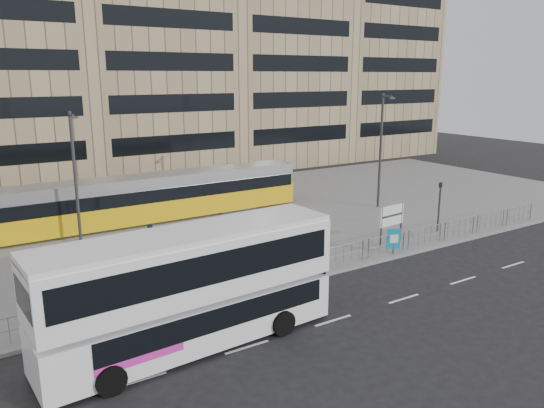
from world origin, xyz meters
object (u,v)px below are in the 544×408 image
double_decker_bus (191,286)px  pedestrian (152,239)px  station_sign (392,217)px  lamp_post_west (75,173)px  tram (116,202)px  traffic_light_east (440,200)px  traffic_light_west (65,272)px  lamp_post_east (381,146)px  ad_panel (394,239)px

double_decker_bus → pedestrian: double_decker_bus is taller
station_sign → lamp_post_west: lamp_post_west is taller
tram → traffic_light_east: size_ratio=8.43×
traffic_light_west → lamp_post_west: 10.40m
double_decker_bus → pedestrian: bearing=74.3°
tram → lamp_post_west: bearing=-137.9°
tram → pedestrian: 6.61m
traffic_light_west → lamp_post_west: bearing=71.0°
pedestrian → traffic_light_west: traffic_light_west is taller
traffic_light_west → lamp_post_east: size_ratio=0.38×
double_decker_bus → lamp_post_west: lamp_post_west is taller
tram → double_decker_bus: bearing=-98.4°
double_decker_bus → ad_panel: size_ratio=7.88×
station_sign → ad_panel: (-1.17, -1.38, -0.75)m
double_decker_bus → traffic_light_west: bearing=124.1°
double_decker_bus → traffic_light_east: double_decker_bus is taller
tram → ad_panel: 17.52m
ad_panel → lamp_post_west: (-13.94, 10.92, 3.34)m
double_decker_bus → tram: bearing=78.8°
pedestrian → traffic_light_west: size_ratio=0.54×
lamp_post_east → traffic_light_west: bearing=-163.1°
station_sign → traffic_light_east: 4.29m
tram → lamp_post_west: size_ratio=3.45×
lamp_post_west → tram: bearing=42.7°
traffic_light_east → traffic_light_west: bearing=-176.4°
pedestrian → double_decker_bus: bearing=-170.2°
station_sign → lamp_post_east: bearing=44.8°
traffic_light_west → traffic_light_east: size_ratio=1.00×
traffic_light_west → traffic_light_east: same height
tram → lamp_post_east: (17.81, -5.34, 2.94)m
traffic_light_west → lamp_post_east: (23.47, 7.11, 2.51)m
double_decker_bus → traffic_light_west: 5.53m
tram → traffic_light_east: (16.48, -11.99, 0.43)m
double_decker_bus → tram: (2.30, 16.84, -0.66)m
lamp_post_east → tram: bearing=163.3°
double_decker_bus → traffic_light_west: size_ratio=3.55×
traffic_light_west → lamp_post_west: size_ratio=0.41×
tram → traffic_light_west: size_ratio=8.43×
station_sign → lamp_post_west: size_ratio=0.30×
traffic_light_west → traffic_light_east: bearing=-2.1°
lamp_post_east → lamp_post_west: bearing=172.6°
double_decker_bus → tram: size_ratio=0.42×
traffic_light_west → station_sign: bearing=-2.5°
station_sign → traffic_light_east: size_ratio=0.73×
pedestrian → lamp_post_east: (17.87, 1.23, 3.65)m
double_decker_bus → traffic_light_west: double_decker_bus is taller
station_sign → traffic_light_east: traffic_light_east is taller
traffic_light_east → pedestrian: bearing=164.3°
double_decker_bus → traffic_light_west: (-3.36, 4.38, -0.23)m
ad_panel → pedestrian: 13.13m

